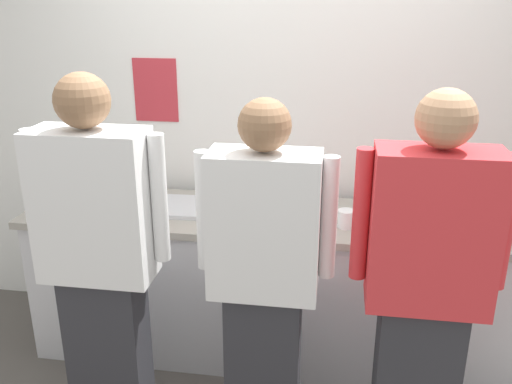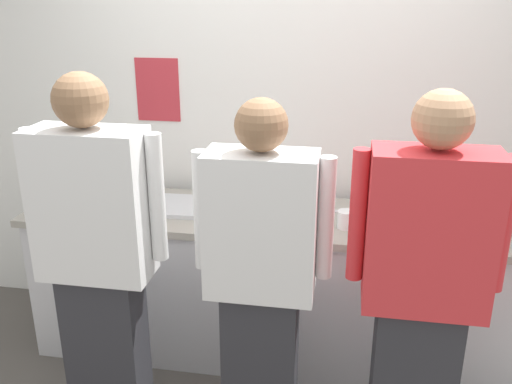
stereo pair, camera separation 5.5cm
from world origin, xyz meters
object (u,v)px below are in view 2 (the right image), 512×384
(sheet_tray, at_px, (177,206))
(ramekin_orange_sauce, at_px, (376,214))
(chef_center, at_px, (261,276))
(chefs_knife, at_px, (315,209))
(chef_near_left, at_px, (98,257))
(squeeze_bottle_primary, at_px, (505,217))
(deli_cup, at_px, (346,219))
(ramekin_red_sauce, at_px, (111,194))
(ramekin_green_sauce, at_px, (100,204))
(chef_far_right, at_px, (423,288))
(plate_stack_front, at_px, (257,203))
(mixing_bowl_steel, at_px, (437,210))

(sheet_tray, bearing_deg, ramekin_orange_sauce, 2.37)
(chef_center, height_order, chefs_knife, chef_center)
(chef_near_left, bearing_deg, squeeze_bottle_primary, 20.20)
(sheet_tray, relative_size, deli_cup, 4.41)
(chef_near_left, height_order, ramekin_red_sauce, chef_near_left)
(sheet_tray, bearing_deg, ramekin_green_sauce, -170.00)
(chef_center, height_order, ramekin_orange_sauce, chef_center)
(sheet_tray, height_order, chefs_knife, sheet_tray)
(squeeze_bottle_primary, bearing_deg, ramekin_green_sauce, -179.42)
(chefs_knife, bearing_deg, chef_far_right, -59.69)
(plate_stack_front, height_order, ramekin_red_sauce, plate_stack_front)
(chef_far_right, bearing_deg, chef_center, 175.70)
(ramekin_orange_sauce, distance_m, deli_cup, 0.24)
(chef_near_left, height_order, plate_stack_front, chef_near_left)
(squeeze_bottle_primary, xyz_separation_m, deli_cup, (-0.79, -0.07, -0.04))
(chef_far_right, distance_m, deli_cup, 0.70)
(chef_far_right, height_order, mixing_bowl_steel, chef_far_right)
(chef_center, relative_size, ramekin_orange_sauce, 15.66)
(chef_far_right, bearing_deg, squeeze_bottle_primary, 55.80)
(deli_cup, bearing_deg, chefs_knife, 128.53)
(sheet_tray, bearing_deg, chefs_knife, 6.85)
(sheet_tray, bearing_deg, squeeze_bottle_primary, -1.76)
(chef_center, xyz_separation_m, chefs_knife, (0.18, 0.79, 0.01))
(ramekin_green_sauce, bearing_deg, ramekin_orange_sauce, 4.51)
(chef_far_right, relative_size, deli_cup, 18.23)
(ramekin_green_sauce, bearing_deg, deli_cup, -1.97)
(chef_far_right, distance_m, mixing_bowl_steel, 0.80)
(chef_near_left, relative_size, ramekin_green_sauce, 21.29)
(chef_near_left, xyz_separation_m, mixing_bowl_steel, (1.56, 0.78, 0.02))
(plate_stack_front, relative_size, sheet_tray, 0.58)
(chef_near_left, relative_size, squeeze_bottle_primary, 9.23)
(ramekin_green_sauce, relative_size, chefs_knife, 0.30)
(sheet_tray, relative_size, chefs_knife, 1.51)
(plate_stack_front, bearing_deg, sheet_tray, -173.19)
(mixing_bowl_steel, relative_size, squeeze_bottle_primary, 2.06)
(plate_stack_front, bearing_deg, deli_cup, -19.55)
(mixing_bowl_steel, height_order, deli_cup, mixing_bowl_steel)
(chef_near_left, relative_size, chef_far_right, 1.02)
(ramekin_red_sauce, relative_size, chefs_knife, 0.29)
(chef_center, bearing_deg, deli_cup, 58.44)
(chef_center, distance_m, mixing_bowl_steel, 1.11)
(chef_center, bearing_deg, mixing_bowl_steel, 41.49)
(plate_stack_front, distance_m, mixing_bowl_steel, 0.98)
(chef_near_left, height_order, ramekin_orange_sauce, chef_near_left)
(chef_near_left, height_order, sheet_tray, chef_near_left)
(chef_center, bearing_deg, ramekin_red_sauce, 142.55)
(plate_stack_front, relative_size, mixing_bowl_steel, 0.62)
(plate_stack_front, bearing_deg, mixing_bowl_steel, -1.14)
(chef_center, distance_m, sheet_tray, 0.92)
(ramekin_red_sauce, bearing_deg, chef_far_right, -26.34)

